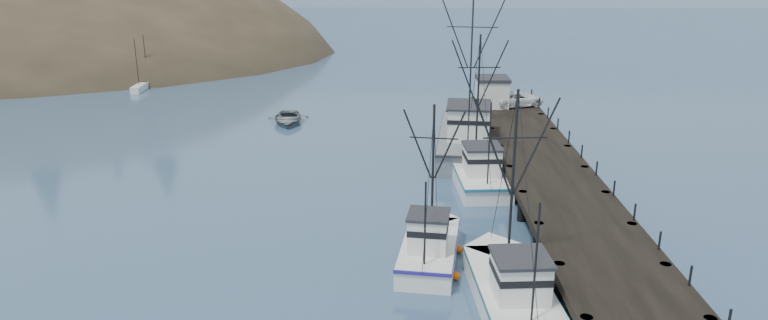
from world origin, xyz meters
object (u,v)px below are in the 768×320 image
(work_vessel, at_px, (468,137))
(pickup_truck, at_px, (518,99))
(pier, at_px, (547,170))
(motorboat, at_px, (288,123))
(pier_shed, at_px, (492,91))
(trawler_far, at_px, (477,172))
(trawler_near, at_px, (511,288))
(trawler_mid, at_px, (430,246))

(work_vessel, relative_size, pickup_truck, 3.23)
(pier, bearing_deg, motorboat, 138.06)
(pier_shed, bearing_deg, pickup_truck, 1.85)
(pier, relative_size, motorboat, 7.71)
(pickup_truck, xyz_separation_m, motorboat, (-22.14, 1.01, -2.69))
(pier_shed, bearing_deg, pier, -85.22)
(trawler_far, bearing_deg, trawler_near, -91.17)
(work_vessel, bearing_deg, motorboat, 151.50)
(pier_shed, bearing_deg, work_vessel, -110.73)
(trawler_mid, xyz_separation_m, trawler_far, (4.12, 12.85, 0.00))
(trawler_mid, distance_m, motorboat, 32.17)
(trawler_near, height_order, trawler_mid, trawler_near)
(trawler_far, xyz_separation_m, pier_shed, (3.10, 15.72, 2.60))
(pier_shed, relative_size, motorboat, 0.56)
(pier, height_order, motorboat, pier)
(trawler_near, height_order, pickup_truck, trawler_near)
(work_vessel, bearing_deg, pickup_truck, 55.63)
(pier_shed, bearing_deg, trawler_near, -95.94)
(trawler_far, bearing_deg, work_vessel, 89.29)
(trawler_near, height_order, pier_shed, trawler_near)
(pickup_truck, bearing_deg, trawler_near, 152.04)
(trawler_near, xyz_separation_m, pickup_truck, (5.95, 33.40, 1.87))
(motorboat, bearing_deg, pier, -47.52)
(trawler_mid, bearing_deg, motorboat, 112.73)
(trawler_far, relative_size, pier_shed, 3.47)
(work_vessel, height_order, pier_shed, work_vessel)
(work_vessel, distance_m, pickup_truck, 9.84)
(trawler_far, bearing_deg, pier_shed, 78.83)
(trawler_near, xyz_separation_m, work_vessel, (0.46, 25.37, 0.41))
(pickup_truck, bearing_deg, trawler_mid, 143.41)
(work_vessel, distance_m, pier_shed, 8.78)
(trawler_near, height_order, work_vessel, work_vessel)
(trawler_mid, bearing_deg, pier, 50.65)
(pickup_truck, height_order, motorboat, pickup_truck)
(pier, height_order, trawler_mid, trawler_mid)
(trawler_far, distance_m, pickup_truck, 16.87)
(pier, bearing_deg, work_vessel, 114.33)
(motorboat, bearing_deg, pier_shed, -8.75)
(trawler_near, bearing_deg, pier, 72.13)
(pier, xyz_separation_m, trawler_mid, (-8.73, -10.65, -0.87))
(work_vessel, distance_m, motorboat, 18.98)
(pier_shed, distance_m, motorboat, 19.98)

